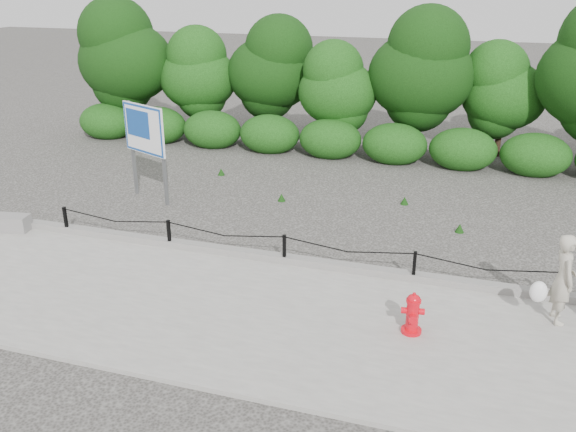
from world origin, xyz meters
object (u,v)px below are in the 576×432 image
(concrete_block, at_px, (5,222))
(fire_hydrant, at_px, (413,314))
(advertising_sign, at_px, (144,134))
(pedestrian, at_px, (562,280))

(concrete_block, bearing_deg, fire_hydrant, -9.28)
(advertising_sign, bearing_deg, fire_hydrant, -7.28)
(concrete_block, height_order, advertising_sign, advertising_sign)
(fire_hydrant, relative_size, pedestrian, 0.46)
(fire_hydrant, bearing_deg, concrete_block, 161.89)
(fire_hydrant, bearing_deg, pedestrian, 17.05)
(pedestrian, distance_m, advertising_sign, 9.92)
(pedestrian, relative_size, concrete_block, 1.40)
(advertising_sign, bearing_deg, pedestrian, 4.76)
(fire_hydrant, xyz_separation_m, advertising_sign, (-7.12, 4.37, 1.30))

